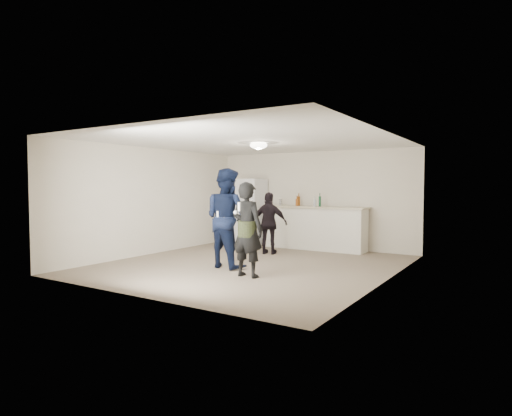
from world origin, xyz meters
The scene contains 21 objects.
floor centered at (0.00, 0.00, 0.00)m, with size 6.00×6.00×0.00m, color #6B5B4C.
ceiling centered at (0.00, 0.00, 2.50)m, with size 6.00×6.00×0.00m, color silver.
wall_back centered at (0.00, 3.00, 1.25)m, with size 6.00×6.00×0.00m, color beige.
wall_front centered at (0.00, -3.00, 1.25)m, with size 6.00×6.00×0.00m, color beige.
wall_left centered at (-2.75, 0.00, 1.25)m, with size 6.00×6.00×0.00m, color beige.
wall_right centered at (2.75, 0.00, 1.25)m, with size 6.00×6.00×0.00m, color beige.
counter centered at (0.20, 2.67, 0.53)m, with size 2.60×0.56×1.05m, color silver.
counter_top centered at (0.20, 2.67, 1.07)m, with size 2.68×0.64×0.04m, color beige.
fridge centered at (-1.69, 2.60, 0.90)m, with size 0.70×0.70×1.80m, color silver.
fridge_handle centered at (-1.41, 2.23, 1.30)m, with size 0.02×0.02×0.60m, color silver.
ceiling_dome centered at (0.00, 0.30, 2.45)m, with size 0.36×0.36×0.16m, color white.
shaker centered at (-0.83, 2.75, 1.18)m, with size 0.08×0.08×0.17m, color #AAABAF.
man centered at (-0.26, -0.48, 0.97)m, with size 0.95×0.74×1.95m, color #0F1C40.
woman centered at (0.58, -1.01, 0.84)m, with size 0.61×0.40×1.67m, color black.
camo_shorts centered at (0.58, -1.01, 0.85)m, with size 0.34×0.34×0.28m, color #2B3819.
spectator centered at (-0.38, 1.39, 0.73)m, with size 0.85×0.36×1.46m, color black.
remote_man centered at (-0.26, -0.76, 1.05)m, with size 0.04×0.04×0.15m, color white.
nunchuk_man centered at (-0.14, -0.73, 0.98)m, with size 0.07×0.07×0.07m, color white.
remote_woman centered at (0.58, -1.26, 1.25)m, with size 0.04×0.04×0.15m, color silver.
nunchuk_woman centered at (0.48, -1.23, 1.15)m, with size 0.07×0.07×0.07m, color white.
bottle_cluster centered at (-0.05, 2.69, 1.20)m, with size 0.72×0.27×0.26m.
Camera 1 is at (4.70, -7.26, 1.60)m, focal length 30.00 mm.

